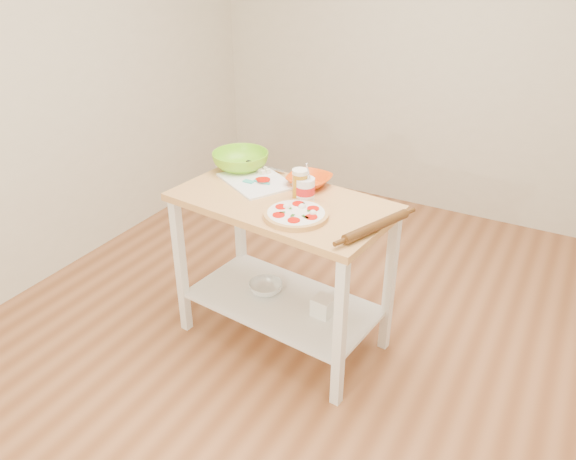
% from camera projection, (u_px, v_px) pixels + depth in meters
% --- Properties ---
extents(room_shell, '(4.04, 4.54, 2.74)m').
position_uv_depth(room_shell, '(320.00, 128.00, 2.53)').
color(room_shell, '#9A5F38').
rests_on(room_shell, ground).
extents(prep_island, '(1.20, 0.74, 0.90)m').
position_uv_depth(prep_island, '(282.00, 242.00, 3.03)').
color(prep_island, tan).
rests_on(prep_island, ground).
extents(pizza, '(0.32, 0.32, 0.05)m').
position_uv_depth(pizza, '(296.00, 214.00, 2.73)').
color(pizza, tan).
rests_on(pizza, prep_island).
extents(cutting_board, '(0.50, 0.46, 0.04)m').
position_uv_depth(cutting_board, '(257.00, 180.00, 3.11)').
color(cutting_board, white).
rests_on(cutting_board, prep_island).
extents(spatula, '(0.15, 0.05, 0.01)m').
position_uv_depth(spatula, '(256.00, 182.00, 3.07)').
color(spatula, '#34BBAB').
rests_on(spatula, cutting_board).
extents(knife, '(0.27, 0.05, 0.01)m').
position_uv_depth(knife, '(260.00, 165.00, 3.29)').
color(knife, silver).
rests_on(knife, cutting_board).
extents(orange_bowl, '(0.24, 0.24, 0.06)m').
position_uv_depth(orange_bowl, '(309.00, 180.00, 3.06)').
color(orange_bowl, '#E74808').
rests_on(orange_bowl, prep_island).
extents(green_bowl, '(0.39, 0.39, 0.10)m').
position_uv_depth(green_bowl, '(241.00, 161.00, 3.26)').
color(green_bowl, '#77C91B').
rests_on(green_bowl, prep_island).
extents(beer_pint, '(0.08, 0.08, 0.17)m').
position_uv_depth(beer_pint, '(300.00, 185.00, 2.87)').
color(beer_pint, '#B17713').
rests_on(beer_pint, prep_island).
extents(yogurt_tub, '(0.10, 0.10, 0.22)m').
position_uv_depth(yogurt_tub, '(305.00, 189.00, 2.87)').
color(yogurt_tub, white).
rests_on(yogurt_tub, prep_island).
extents(rolling_pin, '(0.19, 0.40, 0.05)m').
position_uv_depth(rolling_pin, '(376.00, 227.00, 2.60)').
color(rolling_pin, '#543213').
rests_on(rolling_pin, prep_island).
extents(shelf_glass_bowl, '(0.24, 0.24, 0.06)m').
position_uv_depth(shelf_glass_bowl, '(266.00, 288.00, 3.28)').
color(shelf_glass_bowl, silver).
rests_on(shelf_glass_bowl, prep_island).
extents(shelf_bin, '(0.12, 0.12, 0.11)m').
position_uv_depth(shelf_bin, '(323.00, 306.00, 3.08)').
color(shelf_bin, white).
rests_on(shelf_bin, prep_island).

